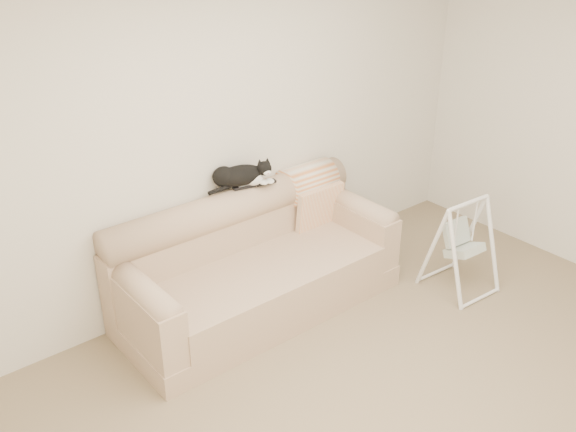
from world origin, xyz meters
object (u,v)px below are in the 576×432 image
at_px(remote_a, 244,186).
at_px(baby_swing, 462,245).
at_px(remote_b, 266,182).
at_px(tuxedo_cat, 240,175).
at_px(sofa, 254,266).

height_order(remote_a, baby_swing, remote_a).
relative_size(remote_b, tuxedo_cat, 0.33).
relative_size(tuxedo_cat, baby_swing, 0.68).
bearing_deg(remote_a, sofa, -113.27).
bearing_deg(remote_b, sofa, -144.44).
distance_m(remote_a, tuxedo_cat, 0.09).
xyz_separation_m(sofa, remote_a, (0.10, 0.24, 0.56)).
relative_size(remote_a, baby_swing, 0.23).
xyz_separation_m(sofa, remote_b, (0.28, 0.20, 0.56)).
height_order(sofa, baby_swing, sofa).
bearing_deg(remote_b, remote_a, 167.01).
xyz_separation_m(remote_a, baby_swing, (1.35, -1.10, -0.52)).
bearing_deg(remote_a, tuxedo_cat, 135.45).
distance_m(remote_b, baby_swing, 1.66).
xyz_separation_m(remote_b, baby_swing, (1.17, -1.06, -0.51)).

